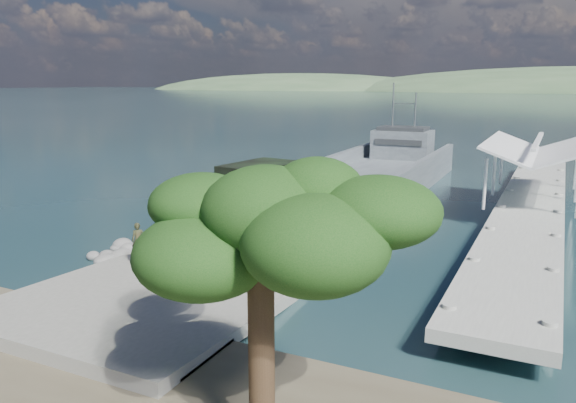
% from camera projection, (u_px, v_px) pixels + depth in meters
% --- Properties ---
extents(ground, '(1400.00, 1400.00, 0.00)m').
position_uv_depth(ground, '(210.00, 276.00, 26.55)').
color(ground, '#18383B').
rests_on(ground, ground).
extents(boat_ramp, '(10.00, 18.00, 0.50)m').
position_uv_depth(boat_ramp, '(197.00, 278.00, 25.62)').
color(boat_ramp, gray).
rests_on(boat_ramp, ground).
extents(shoreline_rocks, '(3.20, 5.60, 0.90)m').
position_uv_depth(shoreline_rocks, '(117.00, 256.00, 29.64)').
color(shoreline_rocks, slate).
rests_on(shoreline_rocks, ground).
extents(pier, '(6.40, 44.00, 6.10)m').
position_uv_depth(pier, '(532.00, 196.00, 37.15)').
color(pier, '#9A9A91').
rests_on(pier, ground).
extents(landing_craft, '(8.57, 32.66, 9.67)m').
position_uv_depth(landing_craft, '(374.00, 181.00, 47.56)').
color(landing_craft, '#4C525A').
rests_on(landing_craft, ground).
extents(military_truck, '(4.11, 9.57, 4.30)m').
position_uv_depth(military_truck, '(241.00, 209.00, 28.68)').
color(military_truck, black).
rests_on(military_truck, boat_ramp).
extents(soldier, '(0.71, 0.69, 1.64)m').
position_uv_depth(soldier, '(139.00, 248.00, 26.50)').
color(soldier, black).
rests_on(soldier, boat_ramp).
extents(overhang_tree, '(7.65, 7.04, 6.94)m').
position_uv_depth(overhang_tree, '(250.00, 237.00, 12.76)').
color(overhang_tree, black).
rests_on(overhang_tree, ground).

